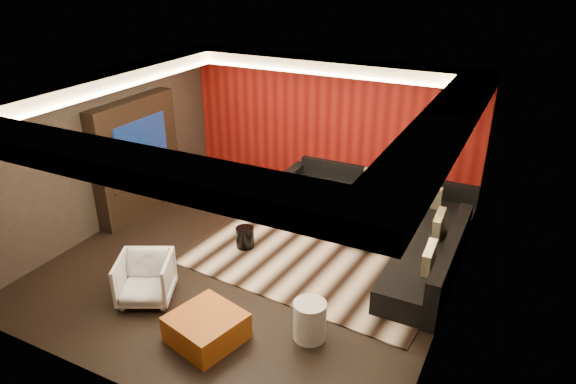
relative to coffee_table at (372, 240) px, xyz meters
The scene contains 26 objects.
floor 2.03m from the coffee_table, 139.55° to the right, with size 6.00×6.00×0.02m, color black.
ceiling 3.37m from the coffee_table, 139.55° to the right, with size 6.00×6.00×0.02m, color silver.
wall_back 2.63m from the coffee_table, 132.17° to the left, with size 6.00×0.02×2.80m, color black.
wall_left 4.91m from the coffee_table, 163.92° to the right, with size 0.02×6.00×2.80m, color black.
wall_right 2.36m from the coffee_table, 41.71° to the right, with size 0.02×6.00×2.80m, color black.
red_feature_wall 2.60m from the coffee_table, 132.85° to the left, with size 5.98×0.05×2.78m, color #6B0C0A.
soffit_back 3.31m from the coffee_table, 137.93° to the left, with size 6.00×0.60×0.22m, color silver.
soffit_front 5.01m from the coffee_table, 110.98° to the right, with size 6.00×0.60×0.22m, color silver.
soffit_left 5.13m from the coffee_table, 162.81° to the right, with size 0.60×4.80×0.22m, color silver.
soffit_right 3.12m from the coffee_table, 48.47° to the right, with size 0.60×4.80×0.22m, color silver.
cove_back 3.11m from the coffee_table, 145.72° to the left, with size 4.80×0.08×0.04m, color #FFD899.
cove_front 4.70m from the coffee_table, 112.73° to the right, with size 4.80×0.08×0.04m, color #FFD899.
cove_left 4.81m from the coffee_table, 161.41° to the right, with size 0.08×4.80×0.04m, color #FFD899.
cove_right 2.93m from the coffee_table, 57.93° to the right, with size 0.08×4.80×0.04m, color #FFD899.
tv_surround 4.55m from the coffee_table, behind, with size 0.30×2.00×2.20m, color black.
tv_screen 4.49m from the coffee_table, behind, with size 0.04×1.30×0.80m, color black.
tv_shelf 4.33m from the coffee_table, behind, with size 0.04×1.60×0.04m, color black.
rug 0.91m from the coffee_table, 136.70° to the right, with size 4.00×3.00×0.02m, color beige.
coffee_table is the anchor object (origin of this frame).
drum_stool 2.15m from the coffee_table, 151.59° to the right, with size 0.31×0.31×0.36m, color black.
striped_pouf 2.42m from the coffee_table, behind, with size 0.62×0.62×0.34m, color beige.
white_side_table 2.58m from the coffee_table, 89.71° to the right, with size 0.43×0.43×0.54m, color silver.
orange_ottoman 3.41m from the coffee_table, 109.72° to the right, with size 0.83×0.83×0.37m, color #A14B14.
armchair 3.77m from the coffee_table, 129.97° to the right, with size 0.73×0.75×0.69m, color silver.
sectional_sofa 0.61m from the coffee_table, 70.50° to the left, with size 3.65×3.50×0.75m.
throw_pillows 0.89m from the coffee_table, 32.35° to the left, with size 1.83×2.72×0.50m.
Camera 1 is at (3.67, -6.10, 4.53)m, focal length 32.00 mm.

